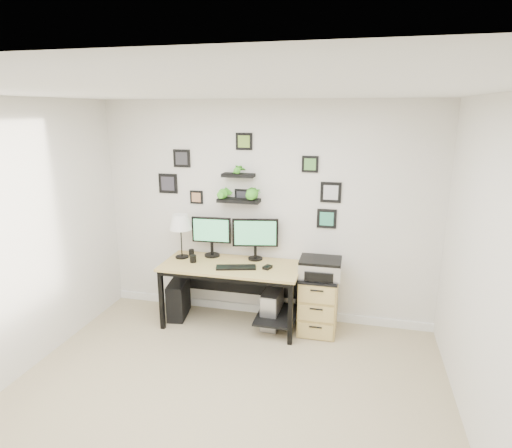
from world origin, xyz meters
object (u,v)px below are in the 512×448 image
(desk, at_px, (235,274))
(printer, at_px, (320,268))
(monitor_right, at_px, (255,236))
(file_cabinet, at_px, (318,303))
(table_lamp, at_px, (181,223))
(pc_tower_black, at_px, (178,299))
(monitor_left, at_px, (211,234))
(mug, at_px, (193,259))
(pc_tower_grey, at_px, (272,308))

(desk, height_order, printer, printer)
(monitor_right, distance_m, file_cabinet, 1.07)
(table_lamp, xyz_separation_m, pc_tower_black, (-0.05, -0.06, -0.96))
(monitor_left, xyz_separation_m, mug, (-0.15, -0.25, -0.24))
(monitor_left, relative_size, file_cabinet, 0.73)
(monitor_right, height_order, file_cabinet, monitor_right)
(mug, bearing_deg, monitor_left, 60.26)
(monitor_right, xyz_separation_m, pc_tower_grey, (0.24, -0.15, -0.83))
(desk, bearing_deg, mug, -172.98)
(monitor_left, xyz_separation_m, printer, (1.33, -0.16, -0.26))
(pc_tower_black, height_order, printer, printer)
(monitor_left, distance_m, pc_tower_black, 0.92)
(monitor_right, relative_size, mug, 6.19)
(monitor_right, relative_size, table_lamp, 1.00)
(monitor_left, bearing_deg, table_lamp, -159.56)
(monitor_left, relative_size, pc_tower_black, 1.10)
(mug, bearing_deg, table_lamp, 146.51)
(pc_tower_black, xyz_separation_m, pc_tower_grey, (1.17, 0.04, -0.01))
(table_lamp, height_order, file_cabinet, table_lamp)
(desk, height_order, table_lamp, table_lamp)
(table_lamp, relative_size, mug, 6.18)
(desk, height_order, pc_tower_black, desk)
(pc_tower_black, bearing_deg, file_cabinet, -7.52)
(mug, relative_size, printer, 0.19)
(table_lamp, height_order, mug, table_lamp)
(table_lamp, bearing_deg, monitor_right, 8.61)
(desk, height_order, monitor_right, monitor_right)
(table_lamp, height_order, printer, table_lamp)
(table_lamp, distance_m, mug, 0.45)
(monitor_left, bearing_deg, desk, -29.30)
(pc_tower_grey, relative_size, printer, 0.97)
(mug, bearing_deg, printer, 3.64)
(printer, bearing_deg, table_lamp, 178.82)
(mug, relative_size, pc_tower_black, 0.19)
(monitor_left, distance_m, file_cabinet, 1.50)
(monitor_right, distance_m, mug, 0.78)
(monitor_left, bearing_deg, mug, -119.74)
(pc_tower_black, relative_size, printer, 0.97)
(pc_tower_black, bearing_deg, table_lamp, 41.15)
(pc_tower_black, distance_m, pc_tower_grey, 1.17)
(monitor_right, bearing_deg, pc_tower_black, -168.30)
(desk, height_order, monitor_left, monitor_left)
(desk, xyz_separation_m, monitor_left, (-0.35, 0.19, 0.41))
(monitor_right, height_order, pc_tower_grey, monitor_right)
(desk, bearing_deg, pc_tower_grey, 6.42)
(monitor_left, xyz_separation_m, monitor_right, (0.54, 0.01, 0.01))
(table_lamp, relative_size, pc_tower_black, 1.20)
(monitor_left, height_order, file_cabinet, monitor_left)
(monitor_left, height_order, monitor_right, monitor_right)
(pc_tower_black, bearing_deg, printer, -8.35)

